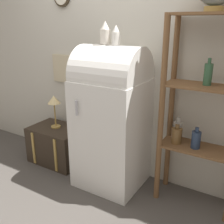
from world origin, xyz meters
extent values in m
plane|color=#4C4742|center=(0.00, 0.00, 0.00)|extent=(12.00, 12.00, 0.00)
cube|color=beige|center=(0.00, 0.58, 1.35)|extent=(7.00, 0.05, 2.70)
cube|color=#C6B793|center=(-0.76, 0.54, 1.08)|extent=(0.43, 0.02, 0.32)
cube|color=white|center=(0.00, 0.26, 0.54)|extent=(0.63, 0.58, 1.09)
cylinder|color=white|center=(0.00, 0.26, 1.13)|extent=(0.62, 0.55, 0.55)
cylinder|color=#B7B7BC|center=(-0.17, -0.05, 0.87)|extent=(0.02, 0.02, 0.14)
cube|color=#33281E|center=(-0.77, 0.29, 0.21)|extent=(0.62, 0.43, 0.43)
cube|color=#AD8942|center=(-0.94, 0.07, 0.21)|extent=(0.03, 0.01, 0.38)
cube|color=#AD8942|center=(-0.60, 0.07, 0.21)|extent=(0.03, 0.01, 0.38)
cylinder|color=brown|center=(0.51, 0.25, 0.83)|extent=(0.05, 0.05, 1.66)
cylinder|color=brown|center=(0.51, 0.51, 0.83)|extent=(0.05, 0.05, 1.66)
cube|color=brown|center=(0.82, 0.38, 0.54)|extent=(0.66, 0.29, 0.02)
cube|color=brown|center=(0.82, 0.38, 1.10)|extent=(0.66, 0.29, 0.02)
cube|color=brown|center=(0.82, 0.38, 1.65)|extent=(0.66, 0.29, 0.02)
cylinder|color=brown|center=(0.62, 0.36, 0.63)|extent=(0.09, 0.09, 0.14)
cylinder|color=brown|center=(0.62, 0.36, 0.72)|extent=(0.04, 0.04, 0.04)
cylinder|color=#9E998E|center=(0.61, 0.41, 0.65)|extent=(0.08, 0.08, 0.18)
cylinder|color=#9E998E|center=(0.61, 0.41, 0.76)|extent=(0.03, 0.03, 0.05)
cylinder|color=#23334C|center=(0.80, 0.35, 0.63)|extent=(0.08, 0.08, 0.15)
cylinder|color=#23334C|center=(0.80, 0.35, 0.73)|extent=(0.03, 0.03, 0.04)
cylinder|color=#335B3D|center=(0.83, 0.39, 1.20)|extent=(0.07, 0.07, 0.17)
cylinder|color=#335B3D|center=(0.83, 0.39, 1.31)|extent=(0.03, 0.03, 0.04)
cylinder|color=#AD8942|center=(0.82, 0.37, 1.68)|extent=(0.14, 0.14, 0.04)
cylinder|color=silver|center=(-0.06, 0.26, 1.47)|extent=(0.09, 0.09, 0.13)
cone|color=silver|center=(-0.06, 0.26, 1.57)|extent=(0.08, 0.08, 0.07)
cylinder|color=white|center=(0.05, 0.25, 1.46)|extent=(0.07, 0.07, 0.11)
cone|color=white|center=(0.05, 0.25, 1.54)|extent=(0.06, 0.06, 0.06)
cylinder|color=#AD8942|center=(-0.79, 0.31, 0.43)|extent=(0.11, 0.11, 0.02)
cylinder|color=#AD8942|center=(-0.79, 0.31, 0.58)|extent=(0.02, 0.02, 0.28)
cone|color=#DBC184|center=(-0.79, 0.31, 0.76)|extent=(0.15, 0.15, 0.09)
camera|label=1|loc=(1.25, -1.78, 1.59)|focal=42.00mm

